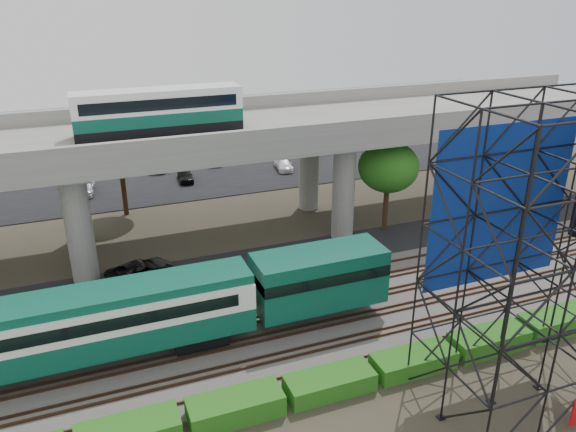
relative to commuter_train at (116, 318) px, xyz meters
name	(u,v)px	position (x,y,z in m)	size (l,w,h in m)	color
ground	(282,348)	(8.70, -2.00, -2.88)	(140.00, 140.00, 0.00)	#474233
ballast_bed	(270,328)	(8.70, 0.00, -2.78)	(90.00, 12.00, 0.20)	slate
service_road	(231,268)	(8.70, 8.50, -2.84)	(90.00, 5.00, 0.08)	black
parking_lot	(172,174)	(8.70, 32.00, -2.84)	(90.00, 18.00, 0.08)	black
harbor_water	(144,129)	(8.70, 54.00, -2.87)	(140.00, 40.00, 0.03)	#4A637A
rail_tracks	(270,326)	(8.70, 0.00, -2.60)	(90.00, 9.52, 0.16)	#472D1E
commuter_train	(116,318)	(0.00, 0.00, 0.00)	(29.30, 3.06, 4.30)	black
overpass	(204,142)	(8.44, 14.00, 5.33)	(80.00, 12.00, 12.40)	#9E9B93
scaffold_tower	(540,265)	(18.40, -9.98, 4.59)	(9.36, 6.36, 15.00)	black
hedge_strip	(330,382)	(9.70, -6.30, -2.32)	(34.60, 1.80, 1.20)	#1D6216
trees	(149,181)	(4.03, 14.17, 2.69)	(40.94, 16.94, 7.69)	#382314
suv	(140,270)	(2.27, 9.18, -2.14)	(2.18, 4.74, 1.32)	black
parked_cars	(181,168)	(9.65, 31.70, -2.18)	(38.83, 9.85, 1.30)	white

